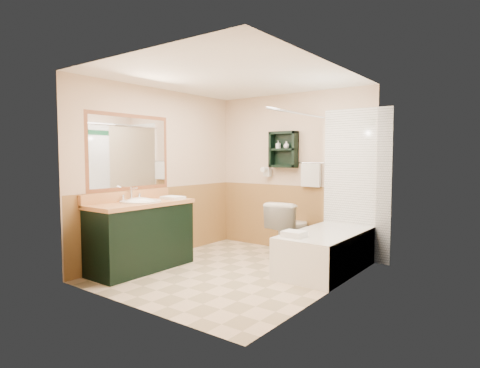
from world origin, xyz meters
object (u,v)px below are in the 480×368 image
Objects in this scene: hair_dryer at (268,172)px; toilet at (290,229)px; wall_shelf at (283,150)px; vanity at (141,236)px; soap_bottle_a at (278,147)px; soap_bottle_b at (286,146)px; bathtub at (326,251)px; vanity_book at (169,190)px.

hair_dryer is 1.03m from toilet.
vanity is at bearing -113.97° from wall_shelf.
soap_bottle_a reaches higher than toilet.
wall_shelf is at bearing 174.91° from soap_bottle_b.
vanity is 0.92× the size of bathtub.
toilet is 4.01× the size of vanity_book.
vanity_book is at bearing -118.63° from hair_dryer.
wall_shelf is at bearing 147.73° from bathtub.
bathtub is 2.32m from vanity_book.
vanity reaches higher than toilet.
vanity is (-0.59, -2.04, -0.76)m from hair_dryer.
soap_bottle_b reaches higher than bathtub.
vanity_book is (-1.34, -1.10, 0.58)m from toilet.
wall_shelf is at bearing 66.03° from vanity.
soap_bottle_a is (-1.11, 0.64, 1.34)m from bathtub.
bathtub is at bearing -33.54° from soap_bottle_b.
vanity_book reaches higher than bathtub.
toilet is (1.17, 1.75, -0.04)m from vanity.
vanity is 6.84× the size of vanity_book.
bathtub is at bearing 33.80° from vanity_book.
toilet is (-0.75, 0.38, 0.15)m from bathtub.
wall_shelf is 0.37× the size of bathtub.
soap_bottle_b is (1.12, 1.36, 0.64)m from vanity_book.
bathtub is 1.79m from soap_bottle_b.
bathtub is 1.86m from soap_bottle_a.
toilet is at bearing 56.17° from vanity.
wall_shelf is 0.10m from soap_bottle_a.
vanity is 11.47× the size of soap_bottle_a.
bathtub is (1.92, 1.37, -0.19)m from vanity.
bathtub is (1.33, -0.67, -0.95)m from hair_dryer.
wall_shelf reaches higher than hair_dryer.
wall_shelf reaches higher than toilet.
hair_dryer is at bearing 175.18° from soap_bottle_b.
soap_bottle_a is (0.81, 2.01, 1.16)m from vanity.
soap_bottle_b is (-0.97, 0.64, 1.36)m from bathtub.
vanity reaches higher than bathtub.
hair_dryer is at bearing 175.24° from wall_shelf.
soap_bottle_b is at bearing 65.42° from vanity_book.
soap_bottle_b reaches higher than vanity_book.
bathtub is (1.03, -0.65, -1.30)m from wall_shelf.
vanity is 1.71× the size of toilet.
hair_dryer is 1.76m from bathtub.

